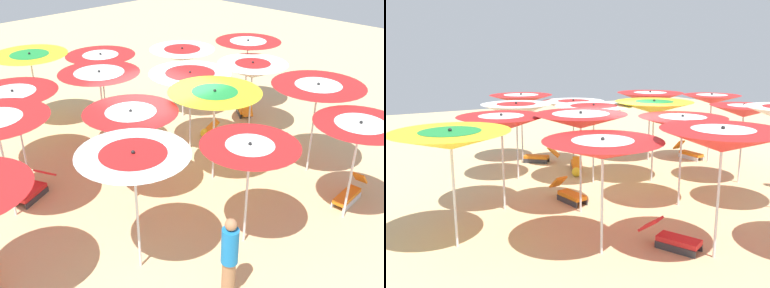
{
  "view_description": "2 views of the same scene",
  "coord_description": "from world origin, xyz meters",
  "views": [
    {
      "loc": [
        -7.94,
        6.75,
        6.18
      ],
      "look_at": [
        -1.63,
        0.41,
        1.47
      ],
      "focal_mm": 42.32,
      "sensor_mm": 36.0,
      "label": 1
    },
    {
      "loc": [
        6.47,
        8.65,
        3.68
      ],
      "look_at": [
        0.56,
        -1.65,
        1.13
      ],
      "focal_mm": 39.41,
      "sensor_mm": 36.0,
      "label": 2
    }
  ],
  "objects": [
    {
      "name": "beach_ball",
      "position": [
        0.35,
        -2.13,
        0.14
      ],
      "size": [
        0.29,
        0.29,
        0.29
      ],
      "primitive_type": "sphere",
      "color": "yellow",
      "rests_on": "ground"
    },
    {
      "name": "lounger_0",
      "position": [
        0.59,
        -4.26,
        0.21
      ],
      "size": [
        1.17,
        1.05,
        0.58
      ],
      "rotation": [
        0.0,
        0.0,
        5.6
      ],
      "color": "#333338",
      "rests_on": "ground"
    },
    {
      "name": "beach_umbrella_10",
      "position": [
        0.21,
        -1.36,
        2.08
      ],
      "size": [
        2.2,
        2.2,
        2.32
      ],
      "color": "silver",
      "rests_on": "ground"
    },
    {
      "name": "lounger_2",
      "position": [
        1.12,
        3.02,
        0.2
      ],
      "size": [
        0.83,
        1.25,
        0.54
      ],
      "rotation": [
        0.0,
        0.0,
        8.28
      ],
      "color": "#333338",
      "rests_on": "ground"
    },
    {
      "name": "beach_umbrella_2",
      "position": [
        -3.48,
        0.74,
        2.09
      ],
      "size": [
        1.9,
        1.9,
        2.32
      ],
      "color": "silver",
      "rests_on": "ground"
    },
    {
      "name": "beach_umbrella_13",
      "position": [
        3.21,
        -0.6,
        2.1
      ],
      "size": [
        2.06,
        2.06,
        2.34
      ],
      "color": "silver",
      "rests_on": "ground"
    },
    {
      "name": "beach_umbrella_11",
      "position": [
        -0.28,
        -3.43,
        1.95
      ],
      "size": [
        2.04,
        2.04,
        2.23
      ],
      "color": "silver",
      "rests_on": "ground"
    },
    {
      "name": "beach_umbrella_7",
      "position": [
        -2.86,
        -2.64,
        2.2
      ],
      "size": [
        2.26,
        2.26,
        2.45
      ],
      "color": "silver",
      "rests_on": "ground"
    },
    {
      "name": "lounger_5",
      "position": [
        1.59,
        -0.29,
        0.21
      ],
      "size": [
        0.52,
        1.23,
        0.58
      ],
      "rotation": [
        0.0,
        0.0,
        8.0
      ],
      "color": "#333338",
      "rests_on": "ground"
    },
    {
      "name": "beach_umbrella_4",
      "position": [
        0.73,
        3.68,
        2.2
      ],
      "size": [
        2.19,
        2.19,
        2.47
      ],
      "color": "silver",
      "rests_on": "ground"
    },
    {
      "name": "beach_umbrella_6",
      "position": [
        -1.35,
        -0.62,
        2.19
      ],
      "size": [
        2.22,
        2.22,
        2.42
      ],
      "color": "silver",
      "rests_on": "ground"
    },
    {
      "name": "lounger_3",
      "position": [
        -0.0,
        -2.75,
        0.19
      ],
      "size": [
        0.78,
        1.22,
        0.55
      ],
      "rotation": [
        0.0,
        0.0,
        4.27
      ],
      "color": "olive",
      "rests_on": "ground"
    },
    {
      "name": "beach_umbrella_8",
      "position": [
        2.45,
        2.52,
        2.01
      ],
      "size": [
        2.19,
        2.19,
        2.24
      ],
      "color": "silver",
      "rests_on": "ground"
    },
    {
      "name": "ground",
      "position": [
        0.0,
        0.0,
        -0.02
      ],
      "size": [
        38.4,
        38.4,
        0.04
      ],
      "primitive_type": "cube",
      "color": "#D1B57F"
    },
    {
      "name": "beach_umbrella_12",
      "position": [
        4.72,
        0.87,
        2.12
      ],
      "size": [
        2.24,
        2.24,
        2.35
      ],
      "color": "silver",
      "rests_on": "ground"
    },
    {
      "name": "beach_umbrella_14",
      "position": [
        1.98,
        -2.78,
        2.08
      ],
      "size": [
        2.03,
        2.03,
        2.33
      ],
      "color": "silver",
      "rests_on": "ground"
    },
    {
      "name": "lounger_1",
      "position": [
        -4.31,
        -2.12,
        0.2
      ],
      "size": [
        0.36,
        1.25,
        0.58
      ],
      "rotation": [
        0.0,
        0.0,
        7.89
      ],
      "color": "silver",
      "rests_on": "ground"
    },
    {
      "name": "beach_umbrella_15",
      "position": [
        0.99,
        -4.8,
        2.16
      ],
      "size": [
        2.13,
        2.13,
        2.37
      ],
      "color": "silver",
      "rests_on": "ground"
    },
    {
      "name": "beach_umbrella_5",
      "position": [
        -0.62,
        1.29,
        2.06
      ],
      "size": [
        2.11,
        2.11,
        2.28
      ],
      "color": "silver",
      "rests_on": "ground"
    },
    {
      "name": "beach_umbrella_9",
      "position": [
        1.71,
        0.48,
        2.19
      ],
      "size": [
        2.14,
        2.14,
        2.42
      ],
      "color": "silver",
      "rests_on": "ground"
    },
    {
      "name": "beach_umbrella_3",
      "position": [
        -4.55,
        -1.46,
        2.17
      ],
      "size": [
        1.91,
        1.91,
        2.38
      ],
      "color": "silver",
      "rests_on": "ground"
    }
  ]
}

